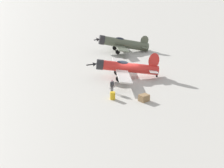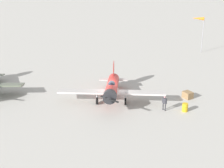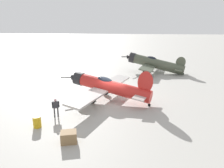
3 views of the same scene
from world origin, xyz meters
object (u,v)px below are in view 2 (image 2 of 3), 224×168
Objects in this scene: ground_crew_mechanic at (164,102)px; windsock_mast at (199,20)px; fuel_drum at (185,107)px; equipment_crate at (188,95)px; airplane_foreground at (112,88)px.

ground_crew_mechanic is 24.26m from windsock_mast.
windsock_mast reaches higher than fuel_drum.
windsock_mast reaches higher than ground_crew_mechanic.
windsock_mast is (20.71, -10.92, 4.82)m from fuel_drum.
windsock_mast is at bearing -27.71° from equipment_crate.
fuel_drum is 0.15× the size of windsock_mast.
equipment_crate is at bearing 152.29° from windsock_mast.
fuel_drum is at bearing 152.19° from windsock_mast.
equipment_crate is at bearing 97.88° from airplane_foreground.
ground_crew_mechanic is at bearing 147.11° from windsock_mast.
equipment_crate is (2.48, -3.73, -0.59)m from ground_crew_mechanic.
airplane_foreground reaches higher than equipment_crate.
ground_crew_mechanic is (-3.64, -4.81, -0.52)m from airplane_foreground.
airplane_foreground reaches higher than ground_crew_mechanic.
equipment_crate is at bearing 0.49° from ground_crew_mechanic.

